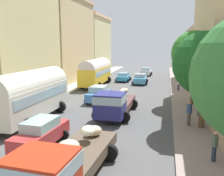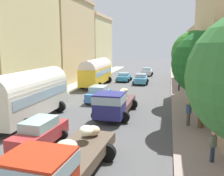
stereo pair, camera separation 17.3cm
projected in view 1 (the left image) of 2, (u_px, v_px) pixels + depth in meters
name	position (u px, v px, depth m)	size (l,w,h in m)	color
ground_plane	(122.00, 92.00, 30.47)	(154.00, 154.00, 0.00)	#515152
sidewalk_left	(68.00, 89.00, 32.04)	(2.50, 70.00, 0.14)	#ABADA2
sidewalk_right	(182.00, 94.00, 28.88)	(2.50, 70.00, 0.14)	gray
building_left_2	(19.00, 39.00, 26.59)	(4.21, 11.98, 13.09)	#CFC086
building_left_3	(66.00, 39.00, 40.01)	(5.53, 14.77, 13.69)	tan
building_left_4	(93.00, 44.00, 54.42)	(5.33, 14.17, 12.33)	#CAC087
building_right_3	(201.00, 56.00, 38.17)	(4.15, 14.62, 8.41)	tan
parked_bus_0	(30.00, 93.00, 18.72)	(3.39, 8.47, 3.92)	silver
parked_bus_1	(96.00, 71.00, 35.00)	(3.41, 9.62, 3.88)	yellow
cargo_truck_0	(63.00, 163.00, 9.75)	(3.30, 7.02, 2.20)	red
cargo_truck_1	(115.00, 103.00, 19.69)	(3.09, 7.11, 2.28)	navy
car_0	(140.00, 79.00, 37.03)	(2.46, 4.47, 1.56)	#4397CA
car_1	(146.00, 72.00, 47.11)	(2.42, 3.93, 1.54)	silver
car_2	(41.00, 133.00, 14.05)	(2.32, 4.28, 1.63)	#B13032
car_3	(99.00, 94.00, 25.12)	(2.37, 3.89, 1.68)	#4685CB
car_4	(123.00, 77.00, 39.62)	(2.35, 3.78, 1.42)	#3895C8
pedestrian_0	(215.00, 145.00, 11.89)	(0.46, 0.46, 1.69)	#283349
pedestrian_1	(179.00, 84.00, 30.79)	(0.36, 0.36, 1.67)	#2E2A44
pedestrian_2	(199.00, 105.00, 19.69)	(0.43, 0.43, 1.72)	#4F414C
pedestrian_3	(189.00, 113.00, 17.25)	(0.52, 0.52, 1.89)	#4F493D
roadside_tree_1	(205.00, 64.00, 16.23)	(4.35, 4.35, 6.79)	brown
roadside_tree_2	(194.00, 54.00, 22.97)	(4.31, 4.31, 7.22)	brown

